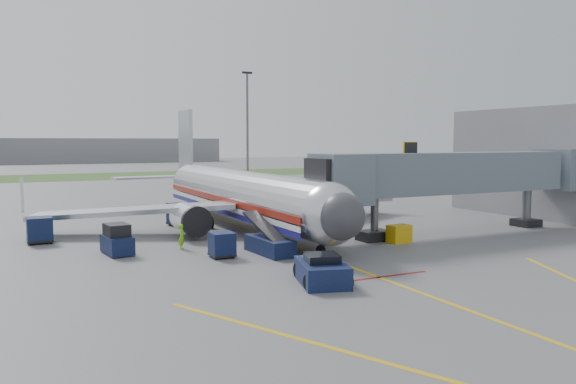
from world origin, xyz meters
name	(u,v)px	position (x,y,z in m)	size (l,w,h in m)	color
ground	(338,262)	(0.00, 0.00, 0.00)	(400.00, 400.00, 0.00)	#565659
grass_strip	(104,176)	(0.00, 90.00, 0.01)	(300.00, 25.00, 0.01)	#2D4C1E
apron_markings	(423,293)	(0.00, -7.40, 0.00)	(21.52, 50.00, 0.01)	gold
airliner	(240,194)	(0.00, 15.25, 2.65)	(32.10, 35.67, 10.25)	silver
jet_bridge	(451,174)	(12.86, 5.00, 4.47)	(25.30, 4.00, 6.90)	slate
terminal	(551,162)	(30.00, 10.00, 5.00)	(10.00, 16.00, 10.00)	slate
light_mast_right	(247,122)	(25.00, 75.00, 10.78)	(2.00, 0.44, 20.40)	#595B60
distant_terminal	(34,151)	(-10.00, 170.00, 4.00)	(120.00, 14.00, 8.00)	slate
pushback_tug	(322,271)	(-3.22, -3.77, 0.61)	(3.02, 3.95, 1.46)	black
baggage_tug	(117,241)	(-10.97, 8.05, 0.83)	(1.72, 2.85, 1.88)	black
baggage_cart_a	(40,230)	(-15.06, 14.30, 0.91)	(1.69, 1.69, 1.78)	black
baggage_cart_b	(222,245)	(-5.51, 4.26, 0.77)	(1.41, 1.41, 1.50)	black
baggage_cart_c	(180,214)	(-4.28, 17.95, 0.95)	(2.12, 2.12, 1.86)	black
belt_loader	(269,244)	(-2.50, 4.05, 0.59)	(1.85, 4.91, 2.36)	black
ground_power_cart	(399,234)	(7.03, 3.55, 0.60)	(1.59, 1.12, 1.22)	#CC9E0C
ramp_worker	(182,237)	(-6.97, 7.83, 0.82)	(0.60, 0.39, 1.64)	#7ECB17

